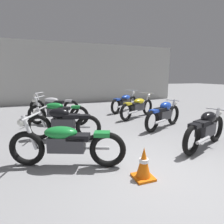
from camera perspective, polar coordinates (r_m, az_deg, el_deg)
name	(u,v)px	position (r m, az deg, el deg)	size (l,w,h in m)	color
ground_plane	(167,173)	(3.46, 16.78, -17.87)	(60.00, 60.00, 0.00)	gray
back_wall	(78,73)	(11.63, -10.58, 11.79)	(13.16, 0.24, 3.60)	#B2B2AD
motorcycle_left_row_0	(66,143)	(3.48, -14.20, -9.40)	(2.06, 1.00, 0.97)	black
motorcycle_left_row_1	(63,123)	(4.91, -15.08, -3.26)	(1.88, 0.82, 0.88)	black
motorcycle_left_row_2	(57,112)	(6.47, -16.76, 0.04)	(2.01, 1.09, 0.97)	black
motorcycle_left_row_3	(54,105)	(8.08, -17.80, 2.14)	(2.00, 1.10, 0.97)	black
motorcycle_right_row_0	(206,129)	(4.75, 27.33, -4.64)	(1.88, 0.82, 0.88)	black
motorcycle_right_row_1	(164,114)	(6.03, 15.92, -0.64)	(1.84, 0.92, 0.88)	black
motorcycle_right_row_2	(138,106)	(7.36, 8.09, 1.73)	(1.96, 1.16, 0.97)	black
motorcycle_right_row_3	(125,102)	(8.62, 4.05, 3.20)	(1.85, 1.33, 0.97)	black
traffic_cone	(144,164)	(3.11, 9.88, -15.65)	(0.32, 0.32, 0.54)	orange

